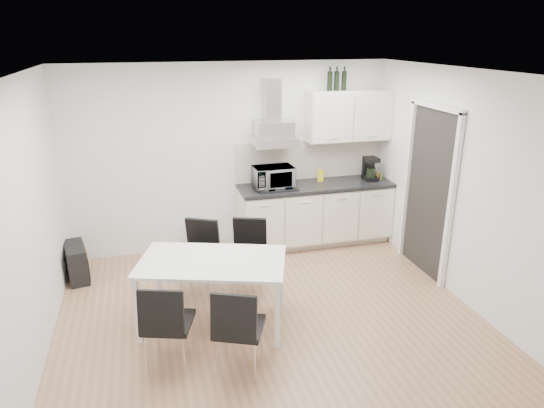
{
  "coord_description": "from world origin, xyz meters",
  "views": [
    {
      "loc": [
        -1.17,
        -4.51,
        2.94
      ],
      "look_at": [
        0.19,
        0.53,
        1.1
      ],
      "focal_mm": 32.0,
      "sensor_mm": 36.0,
      "label": 1
    }
  ],
  "objects_px": {
    "guitar_amp": "(76,262)",
    "chair_near_left": "(169,323)",
    "floor_speaker": "(198,240)",
    "chair_near_right": "(239,328)",
    "kitchenette": "(317,189)",
    "dining_table": "(212,267)",
    "chair_far_right": "(248,258)",
    "chair_far_left": "(198,259)"
  },
  "relations": [
    {
      "from": "guitar_amp",
      "to": "chair_near_left",
      "type": "bearing_deg",
      "value": -74.9
    },
    {
      "from": "floor_speaker",
      "to": "chair_near_right",
      "type": "bearing_deg",
      "value": -112.8
    },
    {
      "from": "kitchenette",
      "to": "guitar_amp",
      "type": "height_order",
      "value": "kitchenette"
    },
    {
      "from": "floor_speaker",
      "to": "kitchenette",
      "type": "bearing_deg",
      "value": -29.5
    },
    {
      "from": "guitar_amp",
      "to": "floor_speaker",
      "type": "bearing_deg",
      "value": 4.66
    },
    {
      "from": "dining_table",
      "to": "chair_far_right",
      "type": "distance_m",
      "value": 0.8
    },
    {
      "from": "chair_far_right",
      "to": "chair_near_right",
      "type": "bearing_deg",
      "value": 94.93
    },
    {
      "from": "kitchenette",
      "to": "chair_far_left",
      "type": "distance_m",
      "value": 2.17
    },
    {
      "from": "dining_table",
      "to": "chair_near_left",
      "type": "bearing_deg",
      "value": -112.86
    },
    {
      "from": "guitar_amp",
      "to": "floor_speaker",
      "type": "height_order",
      "value": "guitar_amp"
    },
    {
      "from": "chair_far_right",
      "to": "chair_near_right",
      "type": "relative_size",
      "value": 1.0
    },
    {
      "from": "chair_near_left",
      "to": "chair_near_right",
      "type": "bearing_deg",
      "value": -3.36
    },
    {
      "from": "chair_near_left",
      "to": "chair_near_right",
      "type": "distance_m",
      "value": 0.66
    },
    {
      "from": "chair_near_left",
      "to": "guitar_amp",
      "type": "bearing_deg",
      "value": 135.19
    },
    {
      "from": "kitchenette",
      "to": "chair_far_right",
      "type": "distance_m",
      "value": 1.78
    },
    {
      "from": "chair_far_left",
      "to": "floor_speaker",
      "type": "xyz_separation_m",
      "value": [
        0.13,
        1.22,
        -0.28
      ]
    },
    {
      "from": "kitchenette",
      "to": "chair_near_right",
      "type": "height_order",
      "value": "kitchenette"
    },
    {
      "from": "guitar_amp",
      "to": "chair_far_right",
      "type": "bearing_deg",
      "value": -35.25
    },
    {
      "from": "dining_table",
      "to": "floor_speaker",
      "type": "distance_m",
      "value": 1.99
    },
    {
      "from": "kitchenette",
      "to": "dining_table",
      "type": "distance_m",
      "value": 2.51
    },
    {
      "from": "dining_table",
      "to": "guitar_amp",
      "type": "bearing_deg",
      "value": 154.53
    },
    {
      "from": "chair_far_left",
      "to": "chair_far_right",
      "type": "distance_m",
      "value": 0.58
    },
    {
      "from": "chair_far_left",
      "to": "guitar_amp",
      "type": "relative_size",
      "value": 1.52
    },
    {
      "from": "chair_far_left",
      "to": "chair_far_right",
      "type": "bearing_deg",
      "value": -165.38
    },
    {
      "from": "chair_near_left",
      "to": "chair_far_left",
      "type": "bearing_deg",
      "value": 89.9
    },
    {
      "from": "chair_far_right",
      "to": "guitar_amp",
      "type": "xyz_separation_m",
      "value": [
        -2.02,
        0.88,
        -0.21
      ]
    },
    {
      "from": "kitchenette",
      "to": "chair_far_right",
      "type": "bearing_deg",
      "value": -137.53
    },
    {
      "from": "kitchenette",
      "to": "dining_table",
      "type": "bearing_deg",
      "value": -135.44
    },
    {
      "from": "dining_table",
      "to": "chair_far_right",
      "type": "height_order",
      "value": "chair_far_right"
    },
    {
      "from": "dining_table",
      "to": "guitar_amp",
      "type": "height_order",
      "value": "dining_table"
    },
    {
      "from": "kitchenette",
      "to": "floor_speaker",
      "type": "distance_m",
      "value": 1.86
    },
    {
      "from": "dining_table",
      "to": "chair_far_right",
      "type": "bearing_deg",
      "value": 67.69
    },
    {
      "from": "chair_far_left",
      "to": "chair_near_left",
      "type": "relative_size",
      "value": 1.0
    },
    {
      "from": "chair_near_left",
      "to": "chair_near_right",
      "type": "relative_size",
      "value": 1.0
    },
    {
      "from": "chair_far_right",
      "to": "chair_near_right",
      "type": "distance_m",
      "value": 1.44
    },
    {
      "from": "dining_table",
      "to": "chair_far_left",
      "type": "xyz_separation_m",
      "value": [
        -0.07,
        0.7,
        -0.23
      ]
    },
    {
      "from": "chair_far_left",
      "to": "guitar_amp",
      "type": "distance_m",
      "value": 1.64
    },
    {
      "from": "dining_table",
      "to": "chair_near_right",
      "type": "distance_m",
      "value": 0.85
    },
    {
      "from": "chair_near_left",
      "to": "chair_far_right",
      "type": "bearing_deg",
      "value": 67.37
    },
    {
      "from": "chair_far_right",
      "to": "chair_near_right",
      "type": "xyz_separation_m",
      "value": [
        -0.38,
        -1.39,
        0.0
      ]
    },
    {
      "from": "chair_far_right",
      "to": "guitar_amp",
      "type": "relative_size",
      "value": 1.52
    },
    {
      "from": "kitchenette",
      "to": "dining_table",
      "type": "height_order",
      "value": "kitchenette"
    }
  ]
}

